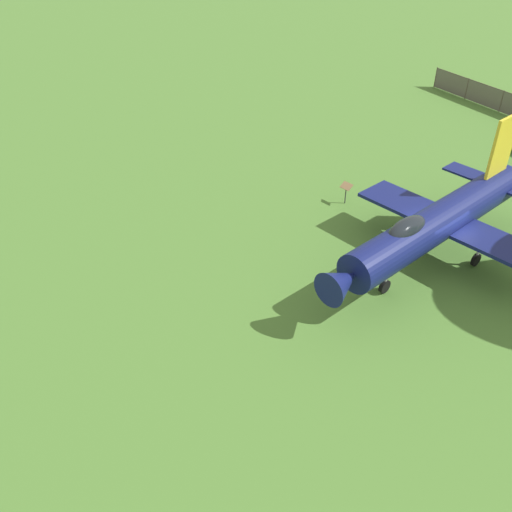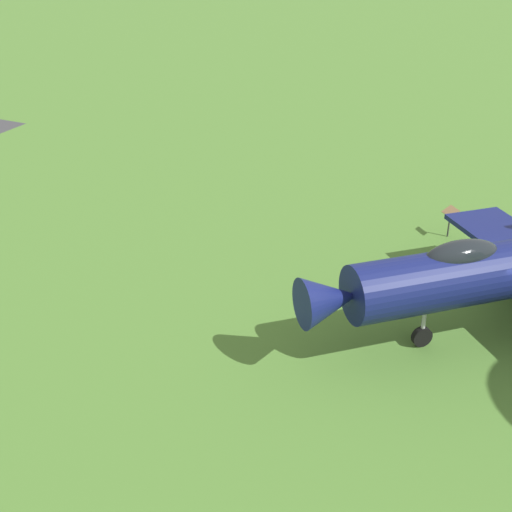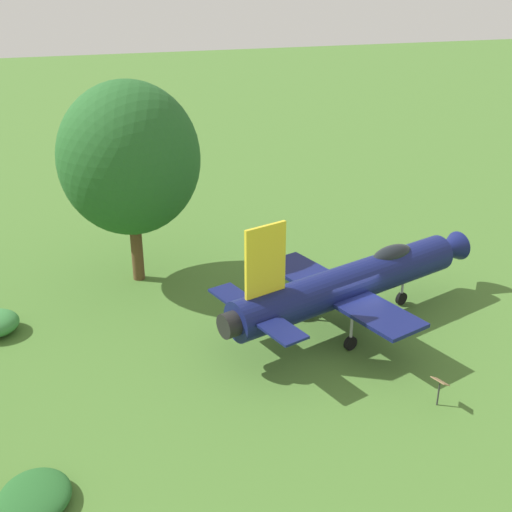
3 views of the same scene
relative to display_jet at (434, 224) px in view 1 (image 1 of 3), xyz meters
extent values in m
plane|color=#47722D|center=(0.35, 0.11, -2.10)|extent=(200.00, 200.00, 0.00)
cylinder|color=#111951|center=(0.35, 0.11, -0.05)|extent=(11.44, 4.96, 1.66)
cone|color=#111951|center=(-5.71, -1.76, -0.05)|extent=(1.94, 1.82, 1.41)
cylinder|color=black|center=(6.06, 1.87, -0.05)|extent=(0.87, 1.13, 0.99)
ellipsoid|color=black|center=(-2.06, -0.64, 0.66)|extent=(2.37, 1.51, 0.84)
cube|color=yellow|center=(4.51, 1.39, 2.19)|extent=(1.76, 0.66, 2.81)
cube|color=#111951|center=(1.63, -2.10, -0.26)|extent=(2.90, 3.75, 0.16)
cube|color=#111951|center=(0.16, 2.65, -0.26)|extent=(2.90, 3.75, 0.16)
cube|color=#111951|center=(4.44, 3.18, 0.12)|extent=(1.58, 2.04, 0.10)
cylinder|color=#A5A8AD|center=(-2.94, -0.91, -1.01)|extent=(0.12, 0.12, 1.59)
cylinder|color=black|center=(-2.94, -0.91, -1.80)|extent=(0.63, 0.35, 0.60)
cylinder|color=#A5A8AD|center=(1.89, -1.02, -1.01)|extent=(0.12, 0.12, 1.59)
cylinder|color=black|center=(1.89, -1.02, -1.80)|extent=(0.63, 0.35, 0.60)
cylinder|color=#A5A8AD|center=(0.99, 1.91, -1.01)|extent=(0.12, 0.12, 1.59)
cylinder|color=black|center=(0.99, 1.91, -1.80)|extent=(0.63, 0.35, 0.60)
cylinder|color=#4C4238|center=(17.05, 12.92, -1.31)|extent=(0.08, 0.08, 1.58)
cylinder|color=#4C4238|center=(16.73, 16.14, -1.31)|extent=(0.08, 0.08, 1.58)
cylinder|color=#4C4238|center=(16.41, 19.36, -1.31)|extent=(0.08, 0.08, 1.58)
cylinder|color=#333333|center=(-0.39, 6.19, -1.65)|extent=(0.06, 0.06, 0.90)
cube|color=olive|center=(-0.39, 6.19, -1.08)|extent=(0.56, 0.69, 0.25)
camera|label=1|loc=(-15.37, -15.08, 12.48)|focal=38.73mm
camera|label=2|loc=(-7.82, -17.52, 9.44)|focal=49.56mm
camera|label=3|loc=(11.56, 22.13, 12.24)|focal=45.21mm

